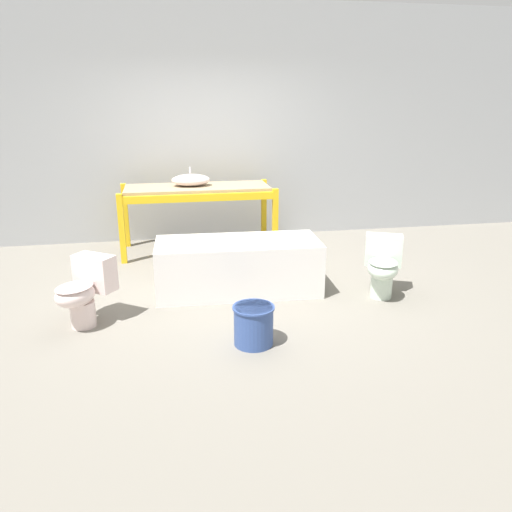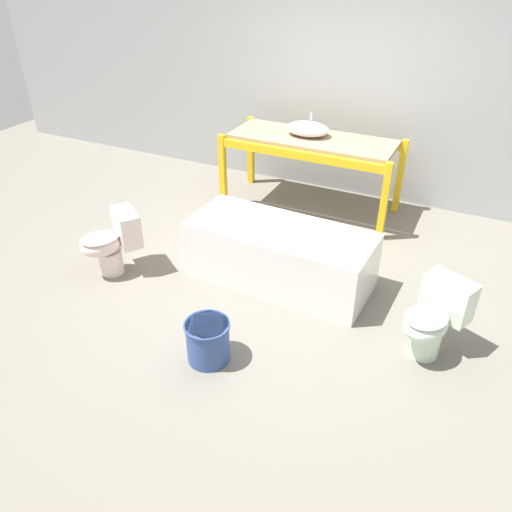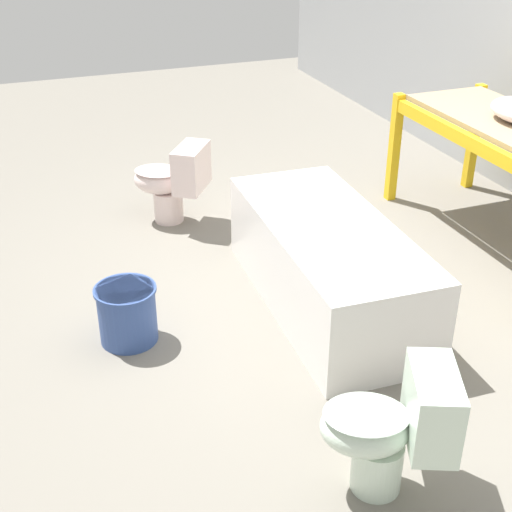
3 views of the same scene
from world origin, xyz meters
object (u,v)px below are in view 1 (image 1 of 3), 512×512
(toilet_near, at_px, (383,265))
(toilet_far, at_px, (84,290))
(bucket_white, at_px, (254,324))
(bathtub_main, at_px, (238,262))
(sink_basin, at_px, (191,180))

(toilet_near, bearing_deg, toilet_far, -153.29)
(bucket_white, bearing_deg, bathtub_main, 87.50)
(sink_basin, distance_m, toilet_far, 2.49)
(sink_basin, relative_size, toilet_far, 0.78)
(bucket_white, bearing_deg, toilet_far, 155.48)
(bathtub_main, xyz_separation_m, toilet_near, (1.43, -0.40, 0.02))
(sink_basin, height_order, toilet_far, sink_basin)
(sink_basin, distance_m, bucket_white, 2.91)
(toilet_far, bearing_deg, bucket_white, 10.76)
(sink_basin, xyz_separation_m, toilet_near, (1.80, -1.99, -0.61))
(sink_basin, relative_size, toilet_near, 0.78)
(toilet_near, relative_size, bucket_white, 1.82)
(bathtub_main, bearing_deg, toilet_far, -156.48)
(toilet_near, bearing_deg, bathtub_main, -172.04)
(toilet_far, bearing_deg, bathtub_main, 56.25)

